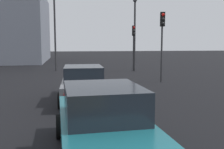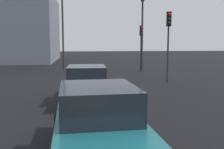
% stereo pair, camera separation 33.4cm
% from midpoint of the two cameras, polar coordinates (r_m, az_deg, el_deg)
% --- Properties ---
extents(car_grey_right_lead, '(4.62, 2.13, 1.54)m').
position_cam_midpoint_polar(car_grey_right_lead, '(11.50, -4.75, -2.01)').
color(car_grey_right_lead, slate).
rests_on(car_grey_right_lead, ground_plane).
extents(car_teal_right_second, '(4.39, 2.12, 1.63)m').
position_cam_midpoint_polar(car_teal_right_second, '(5.79, -1.54, -10.60)').
color(car_teal_right_second, '#19606B').
rests_on(car_teal_right_second, ground_plane).
extents(traffic_light_near_left, '(0.32, 0.29, 4.08)m').
position_cam_midpoint_polar(traffic_light_near_left, '(23.66, 6.81, 7.84)').
color(traffic_light_near_left, '#2D2D30').
rests_on(traffic_light_near_left, ground_plane).
extents(traffic_light_near_right, '(0.32, 0.30, 4.47)m').
position_cam_midpoint_polar(traffic_light_near_right, '(16.99, 12.84, 9.00)').
color(traffic_light_near_right, '#2D2D30').
rests_on(traffic_light_near_right, ground_plane).
extents(street_lamp_kerbside, '(0.56, 0.36, 6.38)m').
position_cam_midpoint_polar(street_lamp_kerbside, '(23.68, 7.05, 9.98)').
color(street_lamp_kerbside, '#2D2D30').
rests_on(street_lamp_kerbside, ground_plane).
extents(street_lamp_far, '(0.56, 0.36, 9.12)m').
position_cam_midpoint_polar(street_lamp_far, '(24.35, -10.40, 13.19)').
color(street_lamp_far, '#2D2D30').
rests_on(street_lamp_far, ground_plane).
extents(building_facade_left, '(15.94, 9.57, 9.16)m').
position_cam_midpoint_polar(building_facade_left, '(39.64, -19.02, 9.49)').
color(building_facade_left, gray).
rests_on(building_facade_left, ground_plane).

